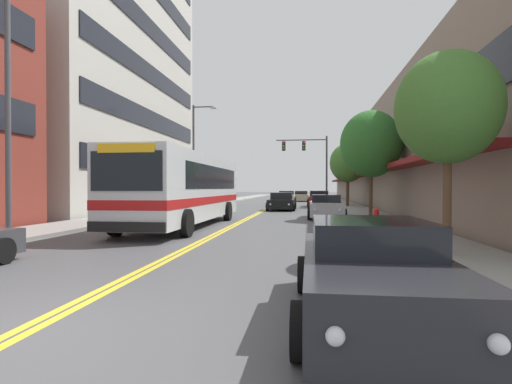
% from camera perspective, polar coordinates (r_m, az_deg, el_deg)
% --- Properties ---
extents(ground_plane, '(240.00, 240.00, 0.00)m').
position_cam_1_polar(ground_plane, '(41.59, 2.80, -1.80)').
color(ground_plane, '#4C4C4F').
extents(sidewalk_left, '(2.86, 106.00, 0.15)m').
position_cam_1_polar(sidewalk_left, '(42.72, -6.51, -1.64)').
color(sidewalk_left, gray).
rests_on(sidewalk_left, ground_plane).
extents(sidewalk_right, '(2.86, 106.00, 0.15)m').
position_cam_1_polar(sidewalk_right, '(41.59, 12.36, -1.71)').
color(sidewalk_right, gray).
rests_on(sidewalk_right, ground_plane).
extents(centre_line, '(0.34, 106.00, 0.01)m').
position_cam_1_polar(centre_line, '(41.59, 2.80, -1.79)').
color(centre_line, yellow).
rests_on(centre_line, ground_plane).
extents(office_tower_left, '(12.08, 21.55, 24.41)m').
position_cam_1_polar(office_tower_left, '(36.23, -23.86, 17.34)').
color(office_tower_left, '#BCB7AD').
rests_on(office_tower_left, ground_plane).
extents(storefront_row_right, '(9.10, 68.00, 8.35)m').
position_cam_1_polar(storefront_row_right, '(42.48, 20.02, 3.84)').
color(storefront_row_right, gray).
rests_on(storefront_row_right, ground_plane).
extents(city_bus, '(2.95, 11.84, 3.17)m').
position_cam_1_polar(city_bus, '(18.56, -10.03, 0.75)').
color(city_bus, silver).
rests_on(city_bus, ground_plane).
extents(car_white_parked_left_mid, '(2.11, 4.51, 1.35)m').
position_cam_1_polar(car_white_parked_left_mid, '(30.60, -7.08, -1.48)').
color(car_white_parked_left_mid, white).
rests_on(car_white_parked_left_mid, ground_plane).
extents(car_charcoal_parked_right_foreground, '(1.99, 4.40, 1.31)m').
position_cam_1_polar(car_charcoal_parked_right_foreground, '(5.56, 16.12, -11.12)').
color(car_charcoal_parked_right_foreground, '#232328').
rests_on(car_charcoal_parked_right_foreground, ground_plane).
extents(car_red_parked_right_mid, '(2.17, 4.75, 1.47)m').
position_cam_1_polar(car_red_parked_right_mid, '(37.33, 8.97, -1.03)').
color(car_red_parked_right_mid, maroon).
rests_on(car_red_parked_right_mid, ground_plane).
extents(car_silver_parked_right_far, '(2.08, 4.28, 1.34)m').
position_cam_1_polar(car_silver_parked_right_far, '(23.14, 9.95, -2.16)').
color(car_silver_parked_right_far, '#B7B7BC').
rests_on(car_silver_parked_right_far, ground_plane).
extents(car_black_moving_lead, '(2.18, 4.74, 1.37)m').
position_cam_1_polar(car_black_moving_lead, '(31.28, 3.71, -1.43)').
color(car_black_moving_lead, black).
rests_on(car_black_moving_lead, ground_plane).
extents(car_champagne_moving_second, '(2.04, 4.49, 1.39)m').
position_cam_1_polar(car_champagne_moving_second, '(44.49, 4.39, -0.80)').
color(car_champagne_moving_second, beige).
rests_on(car_champagne_moving_second, ground_plane).
extents(car_beige_moving_third, '(2.10, 4.90, 1.34)m').
position_cam_1_polar(car_beige_moving_third, '(52.03, 6.49, -0.62)').
color(car_beige_moving_third, '#BCAD89').
rests_on(car_beige_moving_third, ground_plane).
extents(traffic_signal_mast, '(5.12, 0.38, 6.90)m').
position_cam_1_polar(traffic_signal_mast, '(40.40, 7.70, 5.03)').
color(traffic_signal_mast, '#47474C').
rests_on(traffic_signal_mast, ground_plane).
extents(street_lamp_left_near, '(2.12, 0.28, 8.45)m').
position_cam_1_polar(street_lamp_left_near, '(13.97, -31.08, 13.85)').
color(street_lamp_left_near, '#47474C').
rests_on(street_lamp_left_near, ground_plane).
extents(street_lamp_left_far, '(1.92, 0.28, 8.05)m').
position_cam_1_polar(street_lamp_left_far, '(30.92, -8.49, 6.14)').
color(street_lamp_left_far, '#47474C').
rests_on(street_lamp_left_far, ground_plane).
extents(street_tree_right_near, '(2.51, 2.51, 4.94)m').
position_cam_1_polar(street_tree_right_near, '(11.04, 25.69, 10.74)').
color(street_tree_right_near, brown).
rests_on(street_tree_right_near, sidewalk_right).
extents(street_tree_right_mid, '(3.37, 3.37, 5.89)m').
position_cam_1_polar(street_tree_right_mid, '(23.20, 16.09, 6.61)').
color(street_tree_right_mid, brown).
rests_on(street_tree_right_mid, sidewalk_right).
extents(street_tree_right_far, '(3.18, 3.18, 5.59)m').
position_cam_1_polar(street_tree_right_far, '(36.77, 12.96, 4.07)').
color(street_tree_right_far, brown).
rests_on(street_tree_right_far, sidewalk_right).
extents(fire_hydrant, '(0.29, 0.21, 0.84)m').
position_cam_1_polar(fire_hydrant, '(15.62, 16.80, -3.75)').
color(fire_hydrant, red).
rests_on(fire_hydrant, sidewalk_right).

